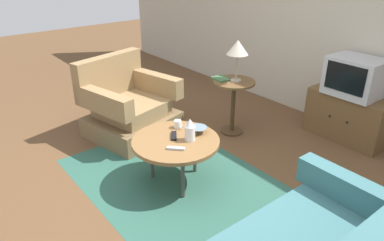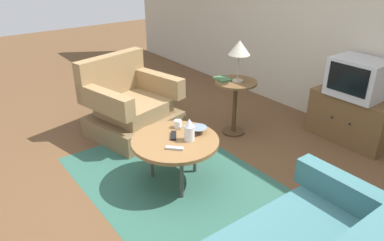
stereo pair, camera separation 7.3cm
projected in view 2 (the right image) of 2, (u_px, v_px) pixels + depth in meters
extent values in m
plane|color=brown|center=(176.00, 185.00, 3.41)|extent=(16.00, 16.00, 0.00)
cube|color=#BCB29E|center=(346.00, 14.00, 4.16)|extent=(9.00, 0.12, 2.70)
cube|color=#2D5B4C|center=(176.00, 181.00, 3.47)|extent=(2.20, 1.55, 0.00)
cube|color=brown|center=(134.00, 124.00, 4.34)|extent=(1.03, 1.10, 0.24)
cube|color=#93754C|center=(133.00, 108.00, 4.25)|extent=(0.83, 0.79, 0.18)
cube|color=#93754C|center=(111.00, 75.00, 4.31)|extent=(0.34, 0.94, 0.49)
cube|color=#93754C|center=(104.00, 101.00, 3.89)|extent=(0.86, 0.33, 0.24)
cube|color=#93754C|center=(156.00, 82.00, 4.44)|extent=(0.86, 0.33, 0.24)
cube|color=#3D7075|center=(359.00, 198.00, 2.40)|extent=(0.96, 0.15, 0.20)
cylinder|color=olive|center=(175.00, 141.00, 3.28)|extent=(0.81, 0.81, 0.04)
cylinder|color=#4C4742|center=(195.00, 153.00, 3.53)|extent=(0.04, 0.04, 0.42)
cylinder|color=#4C4742|center=(152.00, 158.00, 3.45)|extent=(0.04, 0.04, 0.42)
cylinder|color=#4C4742|center=(182.00, 177.00, 3.16)|extent=(0.04, 0.04, 0.42)
cylinder|color=brown|center=(236.00, 82.00, 4.12)|extent=(0.49, 0.49, 0.02)
cylinder|color=#47311C|center=(235.00, 109.00, 4.26)|extent=(0.05, 0.05, 0.63)
cylinder|color=#47311C|center=(233.00, 131.00, 4.39)|extent=(0.27, 0.27, 0.02)
cube|color=brown|center=(351.00, 118.00, 4.13)|extent=(0.90, 0.41, 0.55)
sphere|color=black|center=(332.00, 117.00, 4.07)|extent=(0.02, 0.02, 0.02)
sphere|color=black|center=(349.00, 124.00, 3.92)|extent=(0.02, 0.02, 0.02)
cube|color=#B7B7BC|center=(358.00, 78.00, 3.91)|extent=(0.56, 0.43, 0.42)
cube|color=black|center=(348.00, 80.00, 3.77)|extent=(0.45, 0.01, 0.30)
cylinder|color=#9E937A|center=(238.00, 81.00, 4.10)|extent=(0.13, 0.13, 0.02)
cylinder|color=#9E937A|center=(238.00, 68.00, 4.03)|extent=(0.02, 0.02, 0.29)
cone|color=beige|center=(240.00, 48.00, 3.93)|extent=(0.24, 0.24, 0.16)
cylinder|color=white|center=(189.00, 133.00, 3.23)|extent=(0.10, 0.10, 0.14)
cone|color=white|center=(189.00, 122.00, 3.19)|extent=(0.09, 0.09, 0.07)
cylinder|color=white|center=(178.00, 124.00, 3.48)|extent=(0.07, 0.07, 0.08)
torus|color=white|center=(181.00, 126.00, 3.44)|extent=(0.05, 0.01, 0.05)
cone|color=slate|center=(198.00, 130.00, 3.38)|extent=(0.17, 0.17, 0.06)
cube|color=black|center=(174.00, 136.00, 3.32)|extent=(0.16, 0.14, 0.02)
cube|color=#B2B2B7|center=(175.00, 148.00, 3.11)|extent=(0.14, 0.14, 0.02)
cube|color=#3D663D|center=(223.00, 79.00, 4.16)|extent=(0.20, 0.17, 0.02)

